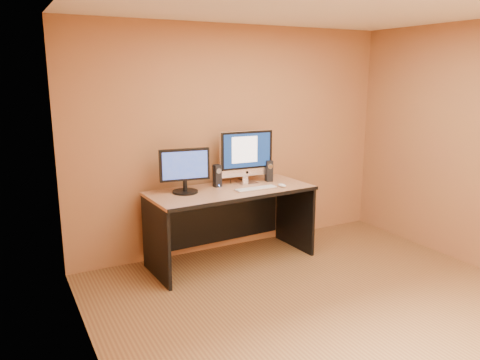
{
  "coord_description": "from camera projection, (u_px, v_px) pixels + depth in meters",
  "views": [
    {
      "loc": [
        -2.5,
        -2.85,
        2.06
      ],
      "look_at": [
        -0.23,
        1.45,
        0.94
      ],
      "focal_mm": 35.0,
      "sensor_mm": 36.0,
      "label": 1
    }
  ],
  "objects": [
    {
      "name": "floor",
      "position": [
        342.0,
        316.0,
        4.05
      ],
      "size": [
        4.0,
        4.0,
        0.0
      ],
      "primitive_type": "plane",
      "color": "brown",
      "rests_on": "ground"
    },
    {
      "name": "speaker_left",
      "position": [
        217.0,
        176.0,
        5.16
      ],
      "size": [
        0.08,
        0.08,
        0.25
      ],
      "primitive_type": null,
      "rotation": [
        0.0,
        0.0,
        0.05
      ],
      "color": "black",
      "rests_on": "desk"
    },
    {
      "name": "desk",
      "position": [
        231.0,
        225.0,
        5.17
      ],
      "size": [
        1.83,
        0.87,
        0.83
      ],
      "primitive_type": null,
      "rotation": [
        0.0,
        0.0,
        0.05
      ],
      "color": "tan",
      "rests_on": "ground"
    },
    {
      "name": "imac",
      "position": [
        247.0,
        157.0,
        5.28
      ],
      "size": [
        0.65,
        0.28,
        0.62
      ],
      "primitive_type": null,
      "rotation": [
        0.0,
        0.0,
        -0.07
      ],
      "color": "silver",
      "rests_on": "desk"
    },
    {
      "name": "second_monitor",
      "position": [
        185.0,
        171.0,
        4.87
      ],
      "size": [
        0.57,
        0.34,
        0.47
      ],
      "primitive_type": null,
      "rotation": [
        0.0,
        0.0,
        -0.14
      ],
      "color": "black",
      "rests_on": "desk"
    },
    {
      "name": "cable_a",
      "position": [
        246.0,
        180.0,
        5.48
      ],
      "size": [
        0.1,
        0.23,
        0.01
      ],
      "primitive_type": "cylinder",
      "rotation": [
        1.57,
        0.0,
        0.4
      ],
      "color": "black",
      "rests_on": "desk"
    },
    {
      "name": "keyboard",
      "position": [
        256.0,
        189.0,
        5.06
      ],
      "size": [
        0.48,
        0.13,
        0.02
      ],
      "primitive_type": "cube",
      "rotation": [
        0.0,
        0.0,
        0.01
      ],
      "color": "silver",
      "rests_on": "desk"
    },
    {
      "name": "mouse",
      "position": [
        282.0,
        185.0,
        5.17
      ],
      "size": [
        0.08,
        0.12,
        0.04
      ],
      "primitive_type": "ellipsoid",
      "rotation": [
        0.0,
        0.0,
        0.13
      ],
      "color": "silver",
      "rests_on": "desk"
    },
    {
      "name": "walls",
      "position": [
        350.0,
        169.0,
        3.76
      ],
      "size": [
        4.0,
        4.0,
        2.6
      ],
      "primitive_type": null,
      "color": "#915A3A",
      "rests_on": "ground"
    },
    {
      "name": "cable_b",
      "position": [
        230.0,
        181.0,
        5.43
      ],
      "size": [
        0.09,
        0.19,
        0.01
      ],
      "primitive_type": "cylinder",
      "rotation": [
        1.57,
        0.0,
        -0.42
      ],
      "color": "black",
      "rests_on": "desk"
    },
    {
      "name": "speaker_right",
      "position": [
        269.0,
        171.0,
        5.43
      ],
      "size": [
        0.09,
        0.09,
        0.25
      ],
      "primitive_type": null,
      "rotation": [
        0.0,
        0.0,
        -0.15
      ],
      "color": "black",
      "rests_on": "desk"
    }
  ]
}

